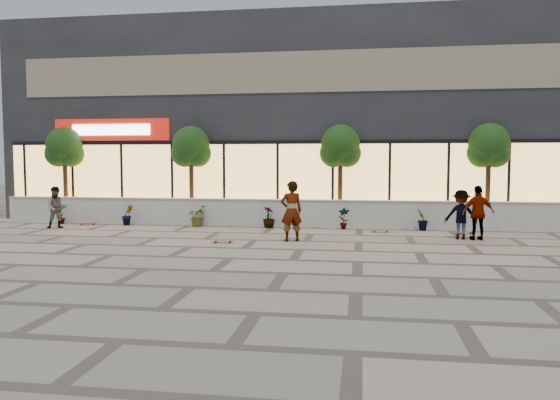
# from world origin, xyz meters

# --- Properties ---
(ground) EXTENTS (80.00, 80.00, 0.00)m
(ground) POSITION_xyz_m (0.00, 0.00, 0.00)
(ground) COLOR gray
(ground) RESTS_ON ground
(planter_wall) EXTENTS (22.00, 0.42, 1.04)m
(planter_wall) POSITION_xyz_m (0.00, 7.00, 0.52)
(planter_wall) COLOR silver
(planter_wall) RESTS_ON ground
(retail_building) EXTENTS (24.00, 9.17, 8.50)m
(retail_building) POSITION_xyz_m (-0.00, 12.49, 4.25)
(retail_building) COLOR black
(retail_building) RESTS_ON ground
(shrub_a) EXTENTS (0.43, 0.29, 0.81)m
(shrub_a) POSITION_xyz_m (-8.50, 6.45, 0.41)
(shrub_a) COLOR #183611
(shrub_a) RESTS_ON ground
(shrub_b) EXTENTS (0.57, 0.57, 0.81)m
(shrub_b) POSITION_xyz_m (-5.70, 6.45, 0.41)
(shrub_b) COLOR #183611
(shrub_b) RESTS_ON ground
(shrub_c) EXTENTS (0.68, 0.77, 0.81)m
(shrub_c) POSITION_xyz_m (-2.90, 6.45, 0.41)
(shrub_c) COLOR #183611
(shrub_c) RESTS_ON ground
(shrub_d) EXTENTS (0.64, 0.64, 0.81)m
(shrub_d) POSITION_xyz_m (-0.10, 6.45, 0.41)
(shrub_d) COLOR #183611
(shrub_d) RESTS_ON ground
(shrub_e) EXTENTS (0.46, 0.35, 0.81)m
(shrub_e) POSITION_xyz_m (2.70, 6.45, 0.41)
(shrub_e) COLOR #183611
(shrub_e) RESTS_ON ground
(shrub_f) EXTENTS (0.55, 0.57, 0.81)m
(shrub_f) POSITION_xyz_m (5.50, 6.45, 0.41)
(shrub_f) COLOR #183611
(shrub_f) RESTS_ON ground
(tree_west) EXTENTS (1.60, 1.50, 3.92)m
(tree_west) POSITION_xyz_m (-9.00, 7.70, 2.99)
(tree_west) COLOR #472D19
(tree_west) RESTS_ON ground
(tree_midwest) EXTENTS (1.60, 1.50, 3.92)m
(tree_midwest) POSITION_xyz_m (-3.50, 7.70, 2.99)
(tree_midwest) COLOR #472D19
(tree_midwest) RESTS_ON ground
(tree_mideast) EXTENTS (1.60, 1.50, 3.92)m
(tree_mideast) POSITION_xyz_m (2.50, 7.70, 2.99)
(tree_mideast) COLOR #472D19
(tree_mideast) RESTS_ON ground
(tree_east) EXTENTS (1.60, 1.50, 3.92)m
(tree_east) POSITION_xyz_m (8.00, 7.70, 2.99)
(tree_east) COLOR #472D19
(tree_east) RESTS_ON ground
(skater_center) EXTENTS (0.81, 0.68, 1.89)m
(skater_center) POSITION_xyz_m (1.18, 3.20, 0.95)
(skater_center) COLOR white
(skater_center) RESTS_ON ground
(skater_left) EXTENTS (0.95, 0.89, 1.56)m
(skater_left) POSITION_xyz_m (-7.87, 5.10, 0.78)
(skater_left) COLOR tan
(skater_left) RESTS_ON ground
(skater_right_near) EXTENTS (1.08, 0.60, 1.74)m
(skater_right_near) POSITION_xyz_m (7.00, 4.33, 0.87)
(skater_right_near) COLOR silver
(skater_right_near) RESTS_ON ground
(skater_right_far) EXTENTS (1.05, 0.63, 1.58)m
(skater_right_far) POSITION_xyz_m (6.50, 4.49, 0.79)
(skater_right_far) COLOR maroon
(skater_right_far) RESTS_ON ground
(skateboard_center) EXTENTS (0.72, 0.24, 0.09)m
(skateboard_center) POSITION_xyz_m (-0.87, 2.54, 0.07)
(skateboard_center) COLOR #A14D34
(skateboard_center) RESTS_ON ground
(skateboard_left) EXTENTS (0.75, 0.47, 0.09)m
(skateboard_left) POSITION_xyz_m (-7.25, 6.20, 0.07)
(skateboard_left) COLOR #AF2220
(skateboard_left) RESTS_ON ground
(skateboard_right_near) EXTENTS (0.71, 0.23, 0.08)m
(skateboard_right_near) POSITION_xyz_m (4.01, 5.77, 0.07)
(skateboard_right_near) COLOR brown
(skateboard_right_near) RESTS_ON ground
(skateboard_right_far) EXTENTS (0.72, 0.40, 0.08)m
(skateboard_right_far) POSITION_xyz_m (6.90, 5.75, 0.07)
(skateboard_right_far) COLOR #5A4B89
(skateboard_right_far) RESTS_ON ground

